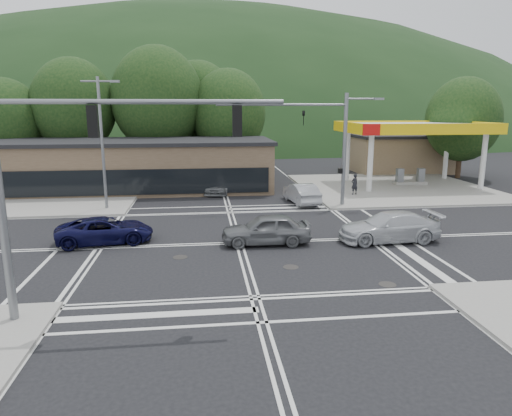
{
  "coord_description": "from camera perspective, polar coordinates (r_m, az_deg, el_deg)",
  "views": [
    {
      "loc": [
        -1.9,
        -23.11,
        7.04
      ],
      "look_at": [
        1.17,
        2.13,
        1.4
      ],
      "focal_mm": 32.0,
      "sensor_mm": 36.0,
      "label": 1
    }
  ],
  "objects": [
    {
      "name": "car_northbound",
      "position": [
        38.44,
        -4.76,
        2.98
      ],
      "size": [
        2.75,
        5.12,
        1.41
      ],
      "primitive_type": "imported",
      "rotation": [
        0.0,
        0.0,
        -0.17
      ],
      "color": "slate",
      "rests_on": "ground"
    },
    {
      "name": "signal_mast_sw",
      "position": [
        15.69,
        -23.58,
        4.44
      ],
      "size": [
        9.14,
        0.28,
        8.0
      ],
      "color": "slate",
      "rests_on": "ground"
    },
    {
      "name": "sidewalk_ne",
      "position": [
        42.26,
        16.76,
        2.49
      ],
      "size": [
        16.0,
        16.0,
        0.15
      ],
      "primitive_type": "cube",
      "color": "gray",
      "rests_on": "ground"
    },
    {
      "name": "pedestrian",
      "position": [
        37.51,
        12.22,
        2.93
      ],
      "size": [
        0.71,
        0.58,
        1.66
      ],
      "primitive_type": "imported",
      "rotation": [
        0.0,
        0.0,
        3.5
      ],
      "color": "black",
      "rests_on": "sidewalk_ne"
    },
    {
      "name": "car_queue_b",
      "position": [
        39.61,
        -2.65,
        3.42
      ],
      "size": [
        2.6,
        4.9,
        1.59
      ],
      "primitive_type": "imported",
      "rotation": [
        0.0,
        0.0,
        3.3
      ],
      "color": "silver",
      "rests_on": "ground"
    },
    {
      "name": "commercial_row",
      "position": [
        40.88,
        -15.52,
        4.97
      ],
      "size": [
        24.0,
        8.0,
        4.0
      ],
      "primitive_type": "cube",
      "color": "brown",
      "rests_on": "ground"
    },
    {
      "name": "tree_n_d",
      "position": [
        49.55,
        -28.8,
        9.6
      ],
      "size": [
        6.8,
        6.8,
        9.76
      ],
      "color": "#382619",
      "rests_on": "ground"
    },
    {
      "name": "gas_station_canopy",
      "position": [
        43.47,
        19.09,
        9.2
      ],
      "size": [
        12.32,
        8.34,
        5.75
      ],
      "color": "silver",
      "rests_on": "ground"
    },
    {
      "name": "ground",
      "position": [
        24.23,
        -2.14,
        -4.39
      ],
      "size": [
        120.0,
        120.0,
        0.0
      ],
      "primitive_type": "plane",
      "color": "black",
      "rests_on": "ground"
    },
    {
      "name": "sidewalk_nw",
      "position": [
        40.89,
        -25.51,
        1.47
      ],
      "size": [
        16.0,
        16.0,
        0.15
      ],
      "primitive_type": "cube",
      "color": "gray",
      "rests_on": "ground"
    },
    {
      "name": "convenience_store",
      "position": [
        53.1,
        17.57,
        6.37
      ],
      "size": [
        10.0,
        6.0,
        3.8
      ],
      "primitive_type": "cube",
      "color": "#846B4F",
      "rests_on": "ground"
    },
    {
      "name": "car_silver_east",
      "position": [
        25.38,
        16.28,
        -2.28
      ],
      "size": [
        5.44,
        2.32,
        1.56
      ],
      "primitive_type": "imported",
      "rotation": [
        0.0,
        0.0,
        -1.55
      ],
      "color": "silver",
      "rests_on": "ground"
    },
    {
      "name": "hill_north",
      "position": [
        113.34,
        -6.03,
        8.87
      ],
      "size": [
        252.0,
        126.0,
        140.0
      ],
      "primitive_type": "ellipsoid",
      "color": "#1A3417",
      "rests_on": "ground"
    },
    {
      "name": "tree_n_c",
      "position": [
        47.2,
        -3.48,
        11.82
      ],
      "size": [
        7.6,
        7.6,
        10.87
      ],
      "color": "#382619",
      "rests_on": "ground"
    },
    {
      "name": "car_grey_center",
      "position": [
        23.87,
        1.26,
        -2.66
      ],
      "size": [
        4.69,
        1.96,
        1.58
      ],
      "primitive_type": "imported",
      "rotation": [
        0.0,
        0.0,
        -1.59
      ],
      "color": "slate",
      "rests_on": "ground"
    },
    {
      "name": "car_queue_a",
      "position": [
        34.2,
        5.69,
        1.86
      ],
      "size": [
        2.1,
        4.74,
        1.51
      ],
      "primitive_type": "imported",
      "rotation": [
        0.0,
        0.0,
        3.25
      ],
      "color": "#A1A3A8",
      "rests_on": "ground"
    },
    {
      "name": "tree_n_a",
      "position": [
        48.64,
        -21.82,
        11.75
      ],
      "size": [
        8.0,
        8.0,
        11.75
      ],
      "color": "#382619",
      "rests_on": "ground"
    },
    {
      "name": "tree_n_e",
      "position": [
        51.11,
        -7.22,
        12.52
      ],
      "size": [
        8.4,
        8.4,
        11.98
      ],
      "color": "#382619",
      "rests_on": "ground"
    },
    {
      "name": "tree_n_b",
      "position": [
        47.29,
        -12.23,
        13.14
      ],
      "size": [
        9.0,
        9.0,
        12.98
      ],
      "color": "#382619",
      "rests_on": "ground"
    },
    {
      "name": "tree_ne",
      "position": [
        50.3,
        24.46,
        10.04
      ],
      "size": [
        7.2,
        7.2,
        9.99
      ],
      "color": "#382619",
      "rests_on": "ground"
    },
    {
      "name": "car_blue_west",
      "position": [
        25.35,
        -18.34,
        -2.66
      ],
      "size": [
        5.22,
        3.03,
        1.37
      ],
      "primitive_type": "imported",
      "rotation": [
        0.0,
        0.0,
        1.73
      ],
      "color": "black",
      "rests_on": "ground"
    },
    {
      "name": "signal_mast_ne",
      "position": [
        32.59,
        8.94,
        8.9
      ],
      "size": [
        11.65,
        0.3,
        8.0
      ],
      "color": "slate",
      "rests_on": "ground"
    },
    {
      "name": "streetlight_nw",
      "position": [
        32.83,
        -18.62,
        8.39
      ],
      "size": [
        2.5,
        0.25,
        9.0
      ],
      "color": "slate",
      "rests_on": "ground"
    }
  ]
}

